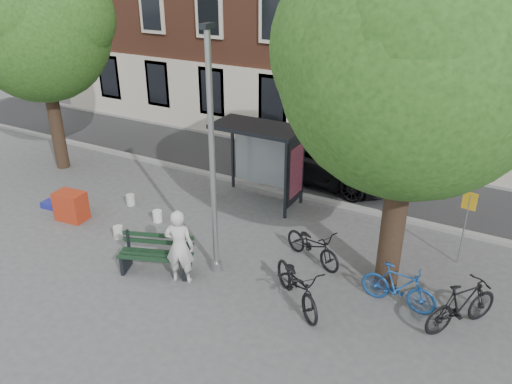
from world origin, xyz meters
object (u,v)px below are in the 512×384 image
at_px(bench, 156,256).
at_px(bike_a, 313,245).
at_px(car_dark, 325,158).
at_px(notice_sign, 467,212).
at_px(bike_d, 462,305).
at_px(red_stand, 71,206).
at_px(bike_b, 399,287).
at_px(painter, 179,247).
at_px(lamppost, 213,171).
at_px(bus_shelter, 270,148).
at_px(bike_c, 297,284).

xyz_separation_m(bench, bike_a, (3.31, 2.36, 0.05)).
height_order(car_dark, notice_sign, notice_sign).
height_order(bike_a, bike_d, bike_d).
height_order(car_dark, red_stand, car_dark).
distance_m(bike_b, car_dark, 7.37).
bearing_deg(red_stand, notice_sign, 16.59).
bearing_deg(bike_b, bike_d, -88.58).
distance_m(car_dark, notice_sign, 6.27).
relative_size(bike_a, notice_sign, 0.92).
bearing_deg(car_dark, red_stand, 145.12).
xyz_separation_m(painter, bench, (-0.80, 0.03, -0.54)).
bearing_deg(bike_a, red_stand, 123.53).
distance_m(painter, bike_a, 3.50).
relative_size(bike_b, bike_d, 0.91).
bearing_deg(lamppost, car_dark, 88.18).
xyz_separation_m(lamppost, bus_shelter, (-0.61, 4.11, -0.87)).
bearing_deg(bike_c, car_dark, 57.80).
bearing_deg(painter, bike_d, 173.70).
height_order(bus_shelter, painter, bus_shelter).
relative_size(lamppost, bench, 3.10).
bearing_deg(lamppost, painter, -121.91).
distance_m(bench, bike_b, 5.97).
relative_size(bus_shelter, red_stand, 3.17).
distance_m(bus_shelter, painter, 5.01).
xyz_separation_m(bench, bike_b, (5.76, 1.58, 0.09)).
xyz_separation_m(bus_shelter, bike_c, (3.01, -4.38, -1.35)).
bearing_deg(car_dark, bike_c, -157.75).
height_order(bus_shelter, bike_d, bus_shelter).
relative_size(bench, bike_b, 1.12).
bearing_deg(painter, red_stand, -31.13).
height_order(bike_d, red_stand, bike_d).
height_order(bike_b, red_stand, bike_b).
relative_size(red_stand, notice_sign, 0.44).
bearing_deg(bike_d, bike_c, 52.99).
bearing_deg(red_stand, bus_shelter, 39.58).
height_order(bus_shelter, bike_c, bus_shelter).
xyz_separation_m(car_dark, red_stand, (-5.61, -6.67, -0.34)).
xyz_separation_m(painter, red_stand, (-4.88, 0.97, -0.53)).
height_order(painter, bike_c, painter).
xyz_separation_m(bike_d, notice_sign, (-0.42, 2.65, 0.93)).
height_order(lamppost, bike_b, lamppost).
relative_size(bike_c, red_stand, 2.40).
bearing_deg(red_stand, painter, -11.21).
xyz_separation_m(bench, car_dark, (1.52, 7.60, 0.34)).
bearing_deg(bus_shelter, car_dark, 73.12).
bearing_deg(bus_shelter, bench, -98.12).
distance_m(painter, notice_sign, 7.26).
bearing_deg(car_dark, lamppost, -176.66).
height_order(bike_c, bike_d, bike_d).
height_order(bus_shelter, bike_a, bus_shelter).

